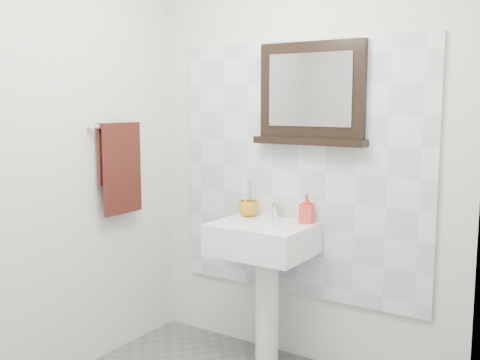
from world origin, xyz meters
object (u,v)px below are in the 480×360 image
object	(u,v)px
framed_mirror	(311,96)
hand_towel	(120,161)
pedestal_sink	(263,254)
toothbrush_cup	(248,208)
soap_dispenser	(307,209)

from	to	relation	value
framed_mirror	hand_towel	size ratio (longest dim) A/B	1.24
pedestal_sink	framed_mirror	xyz separation A→B (m)	(0.20, 0.19, 0.91)
framed_mirror	toothbrush_cup	bearing A→B (deg)	-169.20
soap_dispenser	toothbrush_cup	bearing A→B (deg)	175.23
framed_mirror	hand_towel	world-z (taller)	framed_mirror
toothbrush_cup	soap_dispenser	distance (m)	0.38
pedestal_sink	framed_mirror	distance (m)	0.95
soap_dispenser	framed_mirror	size ratio (longest dim) A/B	0.24
soap_dispenser	framed_mirror	xyz separation A→B (m)	(-0.01, 0.05, 0.64)
pedestal_sink	toothbrush_cup	world-z (taller)	pedestal_sink
framed_mirror	hand_towel	xyz separation A→B (m)	(-1.03, -0.49, -0.39)
pedestal_sink	toothbrush_cup	xyz separation A→B (m)	(-0.18, 0.11, 0.23)
toothbrush_cup	hand_towel	xyz separation A→B (m)	(-0.65, -0.41, 0.29)
toothbrush_cup	framed_mirror	xyz separation A→B (m)	(0.37, 0.07, 0.67)
soap_dispenser	framed_mirror	world-z (taller)	framed_mirror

